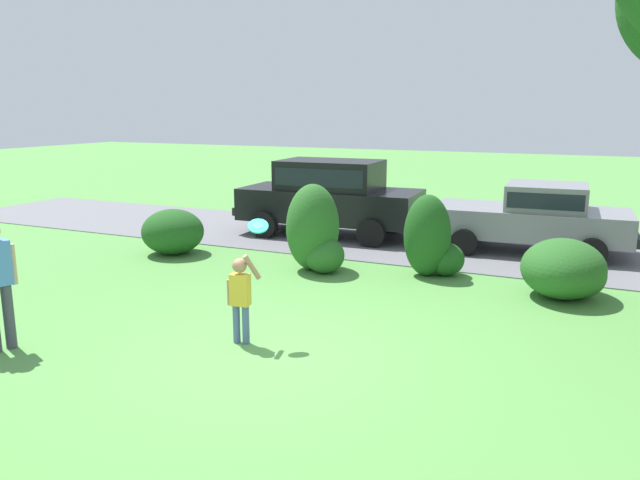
% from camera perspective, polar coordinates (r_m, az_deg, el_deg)
% --- Properties ---
extents(ground_plane, '(80.00, 80.00, 0.00)m').
position_cam_1_polar(ground_plane, '(8.30, -4.76, -10.61)').
color(ground_plane, '#518E42').
extents(driveway_strip, '(28.00, 4.40, 0.02)m').
position_cam_1_polar(driveway_strip, '(14.96, 9.33, -0.38)').
color(driveway_strip, slate).
rests_on(driveway_strip, ground).
extents(shrub_near_tree, '(1.37, 1.37, 1.00)m').
position_cam_1_polar(shrub_near_tree, '(14.13, -13.42, 0.75)').
color(shrub_near_tree, '#1E511C').
rests_on(shrub_near_tree, ground).
extents(shrub_centre_left, '(1.24, 1.20, 1.73)m').
position_cam_1_polar(shrub_centre_left, '(12.30, -0.49, 0.75)').
color(shrub_centre_left, '#286023').
rests_on(shrub_centre_left, ground).
extents(shrub_centre, '(1.15, 0.93, 1.59)m').
position_cam_1_polar(shrub_centre, '(12.09, 10.23, -0.08)').
color(shrub_centre, '#1E511C').
rests_on(shrub_centre, ground).
extents(shrub_centre_right, '(1.41, 1.66, 1.01)m').
position_cam_1_polar(shrub_centre_right, '(11.40, 21.78, -2.56)').
color(shrub_centre_right, '#286023').
rests_on(shrub_centre_right, ground).
extents(parked_sedan, '(4.48, 2.26, 1.56)m').
position_cam_1_polar(parked_sedan, '(14.64, 19.19, 2.17)').
color(parked_sedan, gray).
rests_on(parked_sedan, ground).
extents(parked_suv, '(4.77, 2.25, 1.92)m').
position_cam_1_polar(parked_suv, '(15.65, 0.93, 4.29)').
color(parked_suv, black).
rests_on(parked_suv, ground).
extents(child_thrower, '(0.44, 0.29, 1.29)m').
position_cam_1_polar(child_thrower, '(8.53, -7.35, -4.91)').
color(child_thrower, '#4C608C').
rests_on(child_thrower, ground).
extents(frisbee, '(0.31, 0.26, 0.23)m').
position_cam_1_polar(frisbee, '(8.49, -5.73, 1.29)').
color(frisbee, '#1EB7B2').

